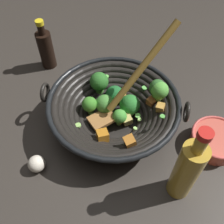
# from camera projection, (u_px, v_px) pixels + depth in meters

# --- Properties ---
(ground_plane) EXTENTS (4.00, 4.00, 0.00)m
(ground_plane) POSITION_uv_depth(u_px,v_px,m) (113.00, 122.00, 0.75)
(ground_plane) COLOR #332D28
(wok) EXTENTS (0.39, 0.36, 0.27)m
(wok) POSITION_uv_depth(u_px,v_px,m) (114.00, 108.00, 0.70)
(wok) COLOR black
(wok) RESTS_ON ground
(soy_sauce_bottle) EXTENTS (0.05, 0.05, 0.17)m
(soy_sauce_bottle) POSITION_uv_depth(u_px,v_px,m) (46.00, 49.00, 0.85)
(soy_sauce_bottle) COLOR black
(soy_sauce_bottle) RESTS_ON ground
(cooking_oil_bottle) EXTENTS (0.05, 0.05, 0.25)m
(cooking_oil_bottle) POSITION_uv_depth(u_px,v_px,m) (187.00, 170.00, 0.54)
(cooking_oil_bottle) COLOR gold
(cooking_oil_bottle) RESTS_ON ground
(prep_bowl) EXTENTS (0.13, 0.13, 0.05)m
(prep_bowl) POSITION_uv_depth(u_px,v_px,m) (216.00, 140.00, 0.68)
(prep_bowl) COLOR #D15647
(prep_bowl) RESTS_ON ground
(garlic_bulb) EXTENTS (0.04, 0.04, 0.04)m
(garlic_bulb) POSITION_uv_depth(u_px,v_px,m) (37.00, 164.00, 0.64)
(garlic_bulb) COLOR silver
(garlic_bulb) RESTS_ON ground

